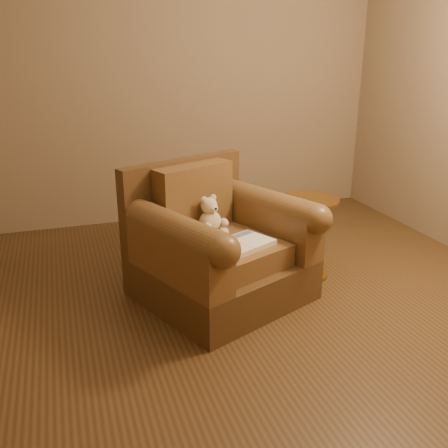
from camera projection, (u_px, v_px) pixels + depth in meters
name	position (u px, v px, depth m)	size (l,w,h in m)	color
floor	(253.00, 305.00, 3.34)	(4.00, 4.00, 0.00)	#4D351A
room	(259.00, 31.00, 2.76)	(4.02, 4.02, 2.71)	#846E51
armchair	(217.00, 248.00, 3.38)	(1.28, 1.26, 0.90)	#4E341A
teddy_bear	(211.00, 219.00, 3.39)	(0.20, 0.23, 0.27)	beige
guidebook	(239.00, 245.00, 3.17)	(0.50, 0.42, 0.04)	beige
side_table	(307.00, 235.00, 3.68)	(0.43, 0.43, 0.60)	gold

